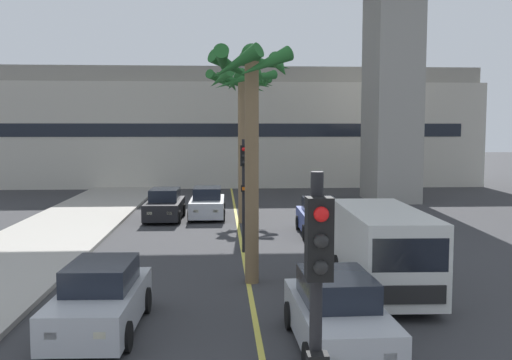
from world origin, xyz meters
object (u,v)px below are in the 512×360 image
object	(u,v)px
car_queue_third	(337,315)
car_queue_fifth	(165,206)
car_queue_second	(101,299)
car_queue_fourth	(207,204)
delivery_van	(383,248)
palm_tree_near_median	(251,101)
traffic_light_median_near	(317,331)
palm_tree_far_median	(242,94)
car_queue_front	(320,218)
palm_tree_mid_median	(248,96)
traffic_light_median_far	(244,180)

from	to	relation	value
car_queue_third	car_queue_fifth	size ratio (longest dim) A/B	1.00
car_queue_second	car_queue_fourth	world-z (taller)	same
car_queue_third	delivery_van	distance (m)	4.44
car_queue_second	palm_tree_near_median	world-z (taller)	palm_tree_near_median
traffic_light_median_near	palm_tree_far_median	bearing A→B (deg)	89.62
palm_tree_far_median	traffic_light_median_near	bearing A→B (deg)	-90.38
car_queue_third	delivery_van	size ratio (longest dim) A/B	0.78
car_queue_front	car_queue_third	distance (m)	13.24
car_queue_second	car_queue_third	xyz separation A→B (m)	(5.16, -1.41, 0.00)
car_queue_front	car_queue_third	size ratio (longest dim) A/B	1.00
palm_tree_near_median	car_queue_third	bearing A→B (deg)	-74.01
car_queue_fifth	palm_tree_mid_median	xyz separation A→B (m)	(4.43, 4.58, 5.74)
delivery_van	palm_tree_mid_median	distance (m)	19.18
car_queue_front	traffic_light_median_near	xyz separation A→B (m)	(-3.43, -19.59, 1.99)
traffic_light_median_near	palm_tree_mid_median	distance (m)	28.89
car_queue_third	car_queue_front	bearing A→B (deg)	81.76
car_queue_second	car_queue_third	distance (m)	5.34
car_queue_second	palm_tree_near_median	distance (m)	7.09
palm_tree_near_median	palm_tree_mid_median	xyz separation A→B (m)	(0.72, 16.83, 1.07)
car_queue_second	delivery_van	world-z (taller)	delivery_van
delivery_van	traffic_light_median_near	distance (m)	11.07
car_queue_second	car_queue_fifth	bearing A→B (deg)	90.29
car_queue_second	car_queue_third	bearing A→B (deg)	-15.26
car_queue_fourth	palm_tree_far_median	distance (m)	6.08
car_queue_fifth	traffic_light_median_far	bearing A→B (deg)	-65.50
car_queue_fourth	traffic_light_median_near	bearing A→B (deg)	-86.32
traffic_light_median_near	car_queue_front	bearing A→B (deg)	80.08
car_queue_fourth	palm_tree_mid_median	size ratio (longest dim) A/B	0.53
delivery_van	car_queue_fifth	bearing A→B (deg)	118.05
car_queue_third	traffic_light_median_near	world-z (taller)	traffic_light_median_near
car_queue_front	car_queue_second	xyz separation A→B (m)	(-7.05, -11.70, 0.00)
car_queue_second	palm_tree_near_median	bearing A→B (deg)	47.15
car_queue_front	palm_tree_mid_median	bearing A→B (deg)	106.63
delivery_van	palm_tree_far_median	size ratio (longest dim) A/B	0.71
palm_tree_mid_median	traffic_light_median_near	bearing A→B (deg)	-91.45
delivery_van	traffic_light_median_far	world-z (taller)	traffic_light_median_far
car_queue_front	palm_tree_mid_median	size ratio (longest dim) A/B	0.53
car_queue_front	palm_tree_near_median	bearing A→B (deg)	-113.73
traffic_light_median_near	traffic_light_median_far	size ratio (longest dim) A/B	1.00
car_queue_second	traffic_light_median_far	distance (m)	9.10
palm_tree_near_median	palm_tree_mid_median	world-z (taller)	palm_tree_mid_median
car_queue_third	palm_tree_near_median	distance (m)	7.24
car_queue_fifth	traffic_light_median_near	bearing A→B (deg)	-81.23
car_queue_front	car_queue_fifth	bearing A→B (deg)	147.98
car_queue_front	delivery_van	size ratio (longest dim) A/B	0.78
delivery_van	palm_tree_near_median	xyz separation A→B (m)	(-3.57, 1.42, 4.10)
car_queue_fourth	traffic_light_median_near	world-z (taller)	traffic_light_median_near
car_queue_fifth	palm_tree_mid_median	size ratio (longest dim) A/B	0.53
car_queue_front	car_queue_fourth	xyz separation A→B (m)	(-5.01, 5.07, 0.00)
car_queue_fourth	traffic_light_median_far	distance (m)	9.00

